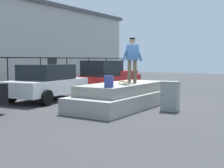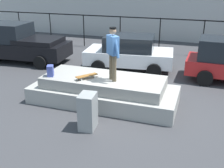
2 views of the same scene
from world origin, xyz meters
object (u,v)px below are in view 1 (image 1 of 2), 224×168
at_px(skateboard, 124,82).
at_px(skateboarder, 132,57).
at_px(car_white_sedan_mid, 47,82).
at_px(car_red_pickup_far, 108,76).
at_px(utility_box, 170,96).
at_px(backpack, 109,82).

bearing_deg(skateboard, skateboarder, 9.19).
height_order(skateboarder, car_white_sedan_mid, skateboarder).
distance_m(skateboard, car_white_sedan_mid, 4.20).
height_order(skateboard, car_white_sedan_mid, car_white_sedan_mid).
xyz_separation_m(skateboard, car_white_sedan_mid, (0.32, 4.18, -0.20)).
bearing_deg(skateboard, car_red_pickup_far, 38.18).
height_order(car_white_sedan_mid, car_red_pickup_far, car_red_pickup_far).
bearing_deg(skateboarder, utility_box, -96.76).
xyz_separation_m(skateboarder, utility_box, (-0.20, -1.65, -1.42)).
height_order(backpack, car_white_sedan_mid, car_white_sedan_mid).
bearing_deg(skateboard, backpack, -172.41).
relative_size(skateboarder, backpack, 4.58).
xyz_separation_m(skateboard, car_red_pickup_far, (5.03, 3.96, -0.15)).
relative_size(skateboarder, car_red_pickup_far, 0.39).
height_order(car_white_sedan_mid, utility_box, car_white_sedan_mid).
height_order(skateboarder, car_red_pickup_far, skateboarder).
bearing_deg(utility_box, car_red_pickup_far, 45.85).
xyz_separation_m(backpack, utility_box, (1.97, -1.34, -0.59)).
bearing_deg(skateboarder, skateboard, -170.81).
relative_size(skateboard, utility_box, 0.69).
bearing_deg(skateboarder, car_white_sedan_mid, 97.79).
bearing_deg(utility_box, backpack, 140.06).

